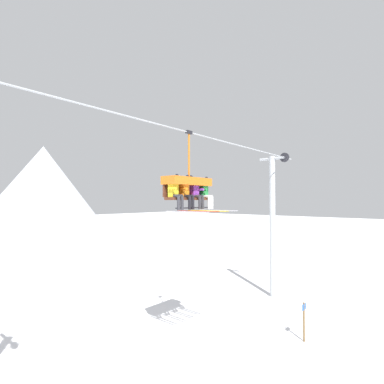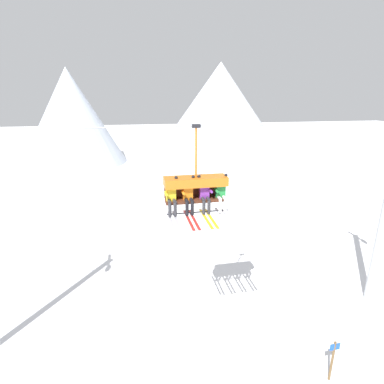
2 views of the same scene
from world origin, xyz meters
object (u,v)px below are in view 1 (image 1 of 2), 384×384
Objects in this scene: lift_tower_far at (273,222)px; skier_yellow at (176,192)px; skier_orange at (187,192)px; skier_purple at (197,193)px; trail_sign at (304,319)px; skier_green at (206,193)px; chairlift_chair at (187,185)px.

skier_yellow is (-9.56, -0.92, 1.63)m from lift_tower_far.
skier_yellow is at bearing 180.00° from skier_orange.
lift_tower_far is 8.62m from skier_purple.
trail_sign is at bearing -142.39° from lift_tower_far.
skier_yellow and skier_green have the same top height.
skier_orange is at bearing 0.00° from skier_yellow.
chairlift_chair is 0.93m from skier_yellow.
skier_purple is at bearing 0.00° from skier_orange.
skier_orange is 7.32m from trail_sign.
skier_green is (1.15, 0.00, 0.00)m from skier_orange.
skier_purple is (0.28, -0.21, -0.28)m from chairlift_chair.
skier_green is 6.69m from trail_sign.
skier_green is at bearing 0.00° from skier_orange.
skier_green is (0.87, -0.21, -0.28)m from chairlift_chair.
skier_purple is (-8.41, -0.92, 1.63)m from lift_tower_far.
chairlift_chair reaches higher than skier_yellow.
lift_tower_far reaches higher than skier_orange.
chairlift_chair is 0.46m from skier_purple.
lift_tower_far is 5.43× the size of trail_sign.
skier_orange and skier_purple have the same top height.
skier_orange is at bearing 180.00° from skier_green.
trail_sign is (4.13, -2.81, -5.52)m from chairlift_chair.
skier_orange is at bearing 149.50° from trail_sign.
skier_green is at bearing -13.90° from chairlift_chair.
skier_green is at bearing 0.00° from skier_yellow.
skier_yellow is 1.72m from skier_green.
skier_yellow is at bearing -174.48° from lift_tower_far.
lift_tower_far reaches higher than skier_yellow.
trail_sign is at bearing -30.50° from skier_orange.
lift_tower_far is 8.05m from skier_green.
skier_yellow is (-0.86, -0.21, -0.28)m from chairlift_chair.
skier_yellow is 7.68m from trail_sign.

